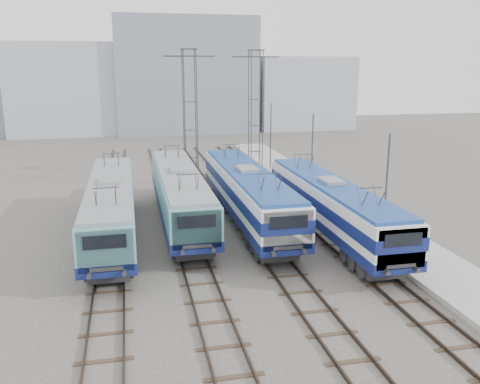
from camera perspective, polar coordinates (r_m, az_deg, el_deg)
name	(u,v)px	position (r m, az deg, el deg)	size (l,w,h in m)	color
ground	(245,280)	(26.25, 0.61, -9.88)	(160.00, 160.00, 0.00)	#514C47
platform	(362,220)	(36.58, 13.50, -3.02)	(4.00, 70.00, 0.30)	#9E9E99
locomotive_far_left	(111,205)	(32.46, -14.31, -1.44)	(2.82, 17.81, 3.35)	navy
locomotive_center_left	(180,193)	(34.69, -6.77, -0.06)	(2.86, 18.05, 3.40)	navy
locomotive_center_right	(248,191)	(34.37, 0.88, 0.09)	(2.92, 18.46, 3.47)	navy
locomotive_far_right	(332,204)	(32.26, 10.24, -1.29)	(2.76, 17.47, 3.28)	navy
catenary_tower_west	(190,112)	(45.87, -5.62, 8.98)	(4.50, 1.20, 12.00)	#3F4247
catenary_tower_east	(256,108)	(49.01, 1.76, 9.37)	(4.50, 1.20, 12.00)	#3F4247
mast_front	(386,195)	(29.85, 16.04, -0.36)	(0.12, 0.12, 7.00)	#3F4247
mast_mid	(312,158)	(40.55, 8.07, 3.76)	(0.12, 0.12, 7.00)	#3F4247
mast_rear	(271,138)	(51.82, 3.46, 6.11)	(0.12, 0.12, 7.00)	#3F4247
building_west	(71,89)	(85.88, -18.44, 10.93)	(18.00, 12.00, 14.00)	#A8AEBB
building_center	(185,75)	(85.90, -6.23, 12.88)	(22.00, 14.00, 18.00)	gray
building_east	(300,93)	(90.41, 6.76, 11.02)	(16.00, 12.00, 12.00)	#A8AEBB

